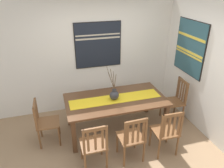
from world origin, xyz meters
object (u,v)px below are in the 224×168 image
object	(u,v)px
centerpiece_vase	(114,95)
painting_on_back_wall	(98,45)
chair_3	(94,145)
chair_4	(176,100)
chair_2	(132,137)
chair_1	(167,131)
dining_table	(116,103)
chair_0	(45,122)
painting_on_side_wall	(190,48)

from	to	relation	value
centerpiece_vase	painting_on_back_wall	world-z (taller)	painting_on_back_wall
chair_3	chair_4	size ratio (longest dim) A/B	0.95
chair_2	chair_3	world-z (taller)	chair_2
painting_on_back_wall	chair_2	bearing A→B (deg)	-87.28
chair_2	chair_4	world-z (taller)	chair_4
chair_1	chair_4	xyz separation A→B (m)	(0.74, 0.92, 0.01)
dining_table	chair_0	bearing A→B (deg)	-179.58
dining_table	centerpiece_vase	bearing A→B (deg)	-151.59
chair_0	centerpiece_vase	bearing A→B (deg)	-0.40
chair_1	chair_2	xyz separation A→B (m)	(-0.64, 0.02, -0.00)
chair_0	chair_2	bearing A→B (deg)	-32.34
chair_2	painting_on_back_wall	size ratio (longest dim) A/B	0.87
chair_3	painting_on_back_wall	bearing A→B (deg)	74.18
chair_4	painting_on_side_wall	size ratio (longest dim) A/B	0.85
chair_2	chair_3	xyz separation A→B (m)	(-0.66, 0.02, -0.01)
chair_1	chair_3	xyz separation A→B (m)	(-1.30, 0.04, -0.01)
chair_2	painting_on_back_wall	xyz separation A→B (m)	(-0.10, 2.00, 1.07)
painting_on_back_wall	chair_4	bearing A→B (deg)	-36.72
chair_1	chair_3	distance (m)	1.30
chair_0	chair_4	bearing A→B (deg)	0.08
centerpiece_vase	chair_3	distance (m)	1.13
dining_table	chair_2	size ratio (longest dim) A/B	2.16
chair_2	chair_3	distance (m)	0.66
painting_on_side_wall	chair_0	bearing A→B (deg)	-176.19
chair_1	painting_on_back_wall	distance (m)	2.40
painting_on_back_wall	dining_table	bearing A→B (deg)	-85.75
chair_3	chair_2	bearing A→B (deg)	-1.36
painting_on_back_wall	chair_1	bearing A→B (deg)	-69.90
chair_1	chair_4	size ratio (longest dim) A/B	0.97
dining_table	chair_1	world-z (taller)	chair_1
chair_0	chair_2	xyz separation A→B (m)	(1.42, -0.90, 0.01)
chair_2	painting_on_side_wall	world-z (taller)	painting_on_side_wall
dining_table	chair_0	size ratio (longest dim) A/B	2.20
chair_0	chair_1	size ratio (longest dim) A/B	0.97
chair_2	chair_3	size ratio (longest dim) A/B	1.01
chair_3	painting_on_side_wall	bearing A→B (deg)	24.85
chair_3	chair_4	world-z (taller)	chair_4
centerpiece_vase	painting_on_side_wall	xyz separation A→B (m)	(1.74, 0.22, 0.74)
chair_4	painting_on_side_wall	world-z (taller)	painting_on_side_wall
dining_table	chair_1	size ratio (longest dim) A/B	2.12
chair_4	painting_on_side_wall	distance (m)	1.16
chair_3	painting_on_back_wall	distance (m)	2.33
painting_on_back_wall	painting_on_side_wall	bearing A→B (deg)	-26.70
chair_0	chair_3	xyz separation A→B (m)	(0.76, -0.88, 0.00)
chair_1	chair_3	size ratio (longest dim) A/B	1.03
chair_0	painting_on_side_wall	bearing A→B (deg)	3.81
centerpiece_vase	chair_4	distance (m)	1.48
painting_on_back_wall	chair_3	bearing A→B (deg)	-105.82
dining_table	painting_on_back_wall	world-z (taller)	painting_on_back_wall
centerpiece_vase	painting_on_side_wall	size ratio (longest dim) A/B	0.62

